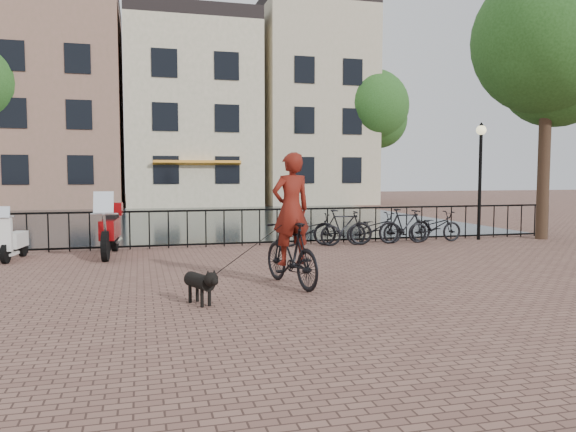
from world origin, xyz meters
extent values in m
plane|color=brown|center=(0.00, 0.00, 0.00)|extent=(100.00, 100.00, 0.00)
plane|color=black|center=(0.00, 17.30, 0.00)|extent=(20.00, 20.00, 0.00)
cube|color=black|center=(0.00, 8.00, 1.00)|extent=(20.00, 0.05, 0.05)
cube|color=black|center=(0.00, 8.00, 0.08)|extent=(20.00, 0.05, 0.05)
cube|color=#85654D|center=(-7.50, 30.00, 6.00)|extent=(7.50, 9.00, 12.00)
cube|color=black|center=(-7.50, 30.00, 12.40)|extent=(7.50, 9.00, 0.80)
cube|color=#BCB58E|center=(0.50, 30.00, 5.50)|extent=(8.00, 9.00, 11.00)
cube|color=black|center=(0.50, 30.00, 11.40)|extent=(8.00, 9.00, 0.80)
cube|color=orange|center=(0.50, 25.30, 2.60)|extent=(5.00, 0.60, 0.15)
cube|color=#BAAF8A|center=(8.50, 30.00, 6.25)|extent=(7.00, 9.00, 12.50)
cube|color=black|center=(8.50, 30.00, 12.90)|extent=(7.00, 9.00, 0.80)
cylinder|color=black|center=(9.20, 7.30, 2.80)|extent=(0.36, 0.36, 5.60)
sphere|color=#204A18|center=(9.20, 7.30, 6.00)|extent=(4.48, 4.48, 4.48)
cylinder|color=black|center=(12.00, 27.00, 2.97)|extent=(0.36, 0.36, 5.95)
sphere|color=#204A18|center=(12.00, 27.00, 6.38)|extent=(4.76, 4.76, 4.76)
cylinder|color=black|center=(7.20, 7.60, 1.60)|extent=(0.10, 0.10, 3.20)
sphere|color=beige|center=(7.20, 7.60, 3.30)|extent=(0.30, 0.30, 0.30)
imported|color=black|center=(-0.13, 2.29, 0.61)|extent=(1.00, 2.11, 1.22)
imported|color=#63170E|center=(-0.13, 2.29, 1.58)|extent=(0.98, 0.75, 2.39)
imported|color=black|center=(1.80, 7.40, 0.45)|extent=(1.78, 0.81, 0.90)
imported|color=black|center=(2.75, 7.40, 0.50)|extent=(1.72, 0.75, 1.00)
imported|color=black|center=(3.70, 7.40, 0.45)|extent=(1.75, 0.69, 0.90)
imported|color=black|center=(4.65, 7.40, 0.50)|extent=(1.68, 0.53, 1.00)
imported|color=black|center=(5.60, 7.40, 0.45)|extent=(1.74, 0.66, 0.90)
camera|label=1|loc=(-2.71, -7.29, 2.01)|focal=35.00mm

